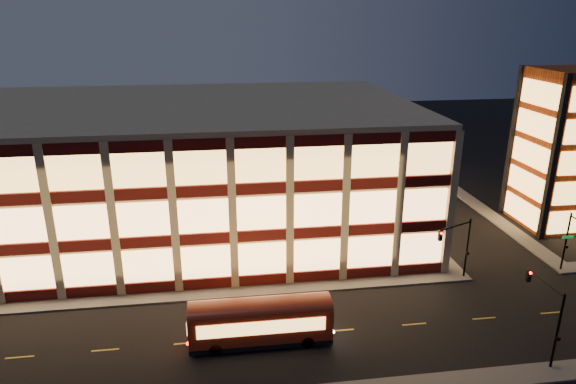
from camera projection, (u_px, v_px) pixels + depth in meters
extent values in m
plane|color=black|center=(213.00, 300.00, 44.75)|extent=(200.00, 200.00, 0.00)
cube|color=#514F4C|center=(179.00, 296.00, 45.26)|extent=(54.00, 2.00, 0.15)
cube|color=#514F4C|center=(400.00, 214.00, 63.64)|extent=(2.00, 30.00, 0.15)
cube|color=#514F4C|center=(483.00, 209.00, 65.09)|extent=(2.00, 30.00, 0.15)
cube|color=tan|center=(183.00, 169.00, 57.92)|extent=(50.00, 30.00, 14.00)
cube|color=tan|center=(179.00, 105.00, 55.53)|extent=(50.40, 30.40, 0.50)
cube|color=#470C0A|center=(179.00, 285.00, 45.89)|extent=(50.10, 0.25, 1.00)
cube|color=#FFB96B|center=(178.00, 264.00, 45.22)|extent=(49.00, 0.20, 3.00)
cube|color=#470C0A|center=(393.00, 210.00, 63.34)|extent=(0.25, 30.10, 1.00)
cube|color=#FFB96B|center=(394.00, 194.00, 62.64)|extent=(0.20, 29.00, 3.00)
cube|color=#470C0A|center=(176.00, 240.00, 44.44)|extent=(50.10, 0.25, 1.00)
cube|color=#FFB96B|center=(174.00, 218.00, 43.76)|extent=(49.00, 0.20, 3.00)
cube|color=#470C0A|center=(396.00, 176.00, 61.88)|extent=(0.25, 30.10, 1.00)
cube|color=#FFB96B|center=(397.00, 159.00, 61.18)|extent=(0.20, 29.00, 3.00)
cube|color=#470C0A|center=(172.00, 192.00, 42.98)|extent=(50.10, 0.25, 1.00)
cube|color=#FFB96B|center=(170.00, 168.00, 42.31)|extent=(49.00, 0.20, 3.00)
cube|color=#470C0A|center=(398.00, 141.00, 60.43)|extent=(0.25, 30.10, 1.00)
cube|color=#FFB96B|center=(399.00, 123.00, 59.73)|extent=(0.20, 29.00, 3.00)
cube|color=#8C3814|center=(564.00, 149.00, 58.26)|extent=(8.00, 8.00, 18.00)
cube|color=black|center=(554.00, 160.00, 54.00)|extent=(0.60, 0.60, 18.00)
cube|color=black|center=(512.00, 142.00, 61.47)|extent=(0.60, 0.60, 18.00)
cube|color=black|center=(573.00, 140.00, 62.53)|extent=(0.60, 0.60, 18.00)
cube|color=#FEB659|center=(576.00, 222.00, 56.83)|extent=(6.60, 0.16, 2.60)
cube|color=#FEB659|center=(521.00, 210.00, 60.10)|extent=(0.16, 6.60, 2.60)
cube|color=#FEB659|center=(526.00, 183.00, 58.98)|extent=(0.16, 6.60, 2.60)
cube|color=#FEB659|center=(530.00, 154.00, 57.86)|extent=(0.16, 6.60, 2.60)
cube|color=#FEB659|center=(535.00, 124.00, 56.73)|extent=(0.16, 6.60, 2.60)
cube|color=#FEB659|center=(540.00, 94.00, 55.61)|extent=(0.16, 6.60, 2.60)
cylinder|color=black|center=(467.00, 248.00, 47.60)|extent=(0.18, 0.18, 6.00)
cylinder|color=black|center=(456.00, 226.00, 45.78)|extent=(3.56, 1.63, 0.14)
cube|color=black|center=(440.00, 236.00, 45.01)|extent=(0.32, 0.32, 0.95)
sphere|color=#FF0C05|center=(441.00, 233.00, 44.74)|extent=(0.20, 0.20, 0.20)
cube|color=black|center=(467.00, 253.00, 47.55)|extent=(0.25, 0.18, 0.28)
cylinder|color=black|center=(566.00, 242.00, 48.92)|extent=(0.18, 0.18, 6.00)
cube|color=black|center=(566.00, 247.00, 48.87)|extent=(0.25, 0.18, 0.28)
cube|color=#0C7226|center=(568.00, 237.00, 48.58)|extent=(1.20, 0.06, 0.28)
cylinder|color=black|center=(557.00, 332.00, 35.17)|extent=(0.18, 0.18, 6.00)
cylinder|color=black|center=(546.00, 283.00, 36.15)|extent=(0.14, 4.00, 0.14)
cube|color=black|center=(529.00, 275.00, 38.18)|extent=(0.32, 0.32, 0.95)
sphere|color=#FF0C05|center=(531.00, 273.00, 37.92)|extent=(0.20, 0.20, 0.20)
cube|color=black|center=(558.00, 338.00, 35.12)|extent=(0.25, 0.18, 0.28)
cube|color=maroon|center=(260.00, 321.00, 38.47)|extent=(10.66, 2.72, 2.45)
cube|color=black|center=(261.00, 338.00, 38.94)|extent=(10.66, 2.72, 0.37)
cylinder|color=black|center=(216.00, 350.00, 37.38)|extent=(0.96, 0.32, 0.96)
cylinder|color=black|center=(215.00, 331.00, 39.57)|extent=(0.96, 0.32, 0.96)
cylinder|color=black|center=(308.00, 342.00, 38.25)|extent=(0.96, 0.32, 0.96)
cylinder|color=black|center=(303.00, 324.00, 40.44)|extent=(0.96, 0.32, 0.96)
cube|color=#FEB659|center=(262.00, 328.00, 37.09)|extent=(9.37, 0.11, 1.06)
cube|color=#FEB659|center=(259.00, 308.00, 39.64)|extent=(9.37, 0.11, 1.06)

